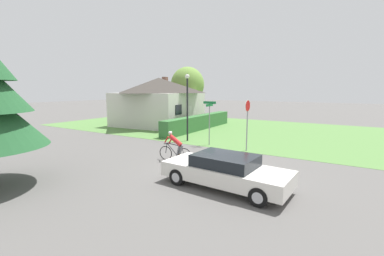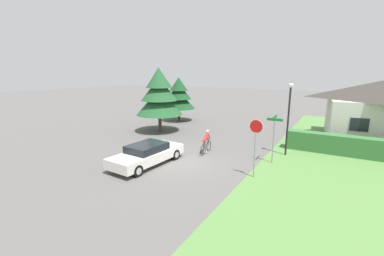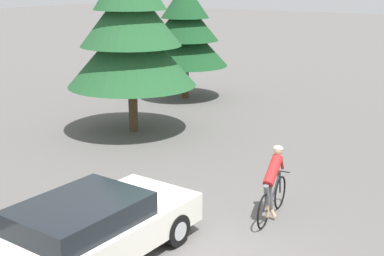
{
  "view_description": "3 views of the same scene",
  "coord_description": "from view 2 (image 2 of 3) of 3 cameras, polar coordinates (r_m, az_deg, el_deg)",
  "views": [
    {
      "loc": [
        -9.95,
        -5.0,
        3.6
      ],
      "look_at": [
        -0.54,
        0.79,
        1.94
      ],
      "focal_mm": 24.0,
      "sensor_mm": 36.0,
      "label": 1
    },
    {
      "loc": [
        7.84,
        -12.19,
        5.28
      ],
      "look_at": [
        -0.73,
        2.48,
        1.56
      ],
      "focal_mm": 24.0,
      "sensor_mm": 36.0,
      "label": 2
    },
    {
      "loc": [
        4.5,
        -7.29,
        4.88
      ],
      "look_at": [
        -1.29,
        1.89,
        1.82
      ],
      "focal_mm": 50.0,
      "sensor_mm": 36.0,
      "label": 3
    }
  ],
  "objects": [
    {
      "name": "stop_sign",
      "position": [
        13.09,
        13.96,
        -2.07
      ],
      "size": [
        0.68,
        0.07,
        3.0
      ],
      "rotation": [
        0.0,
        0.0,
        3.09
      ],
      "color": "gray",
      "rests_on": "ground"
    },
    {
      "name": "street_name_sign",
      "position": [
        15.55,
        17.76,
        -0.56
      ],
      "size": [
        0.9,
        0.9,
        2.85
      ],
      "color": "gray",
      "rests_on": "ground"
    },
    {
      "name": "hedge_row",
      "position": [
        19.39,
        35.7,
        -3.86
      ],
      "size": [
        10.49,
        0.9,
        1.29
      ],
      "primitive_type": "cube",
      "color": "#387038",
      "rests_on": "ground"
    },
    {
      "name": "conifer_tall_near",
      "position": [
        23.06,
        -7.29,
        7.36
      ],
      "size": [
        4.11,
        4.11,
        5.68
      ],
      "color": "#4C3823",
      "rests_on": "ground"
    },
    {
      "name": "conifer_tall_far",
      "position": [
        28.1,
        -2.96,
        7.28
      ],
      "size": [
        3.5,
        3.5,
        4.72
      ],
      "color": "#4C3823",
      "rests_on": "ground"
    },
    {
      "name": "ground_plane",
      "position": [
        15.43,
        -2.3,
        -7.67
      ],
      "size": [
        140.0,
        140.0,
        0.0
      ],
      "primitive_type": "plane",
      "color": "#5B5956"
    },
    {
      "name": "cyclist",
      "position": [
        16.97,
        3.11,
        -3.2
      ],
      "size": [
        0.44,
        1.82,
        1.53
      ],
      "rotation": [
        0.0,
        0.0,
        1.67
      ],
      "color": "black",
      "rests_on": "ground"
    },
    {
      "name": "sedan_left_lane",
      "position": [
        15.13,
        -9.92,
        -5.73
      ],
      "size": [
        2.1,
        4.81,
        1.24
      ],
      "rotation": [
        0.0,
        0.0,
        1.51
      ],
      "color": "silver",
      "rests_on": "ground"
    },
    {
      "name": "street_lamp",
      "position": [
        17.19,
        20.75,
        3.95
      ],
      "size": [
        0.3,
        0.3,
        4.7
      ],
      "color": "black",
      "rests_on": "ground"
    }
  ]
}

